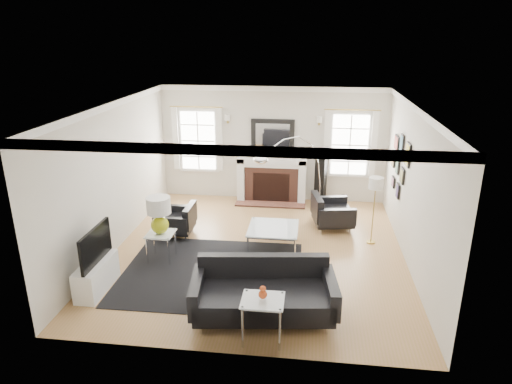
# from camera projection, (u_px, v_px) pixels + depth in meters

# --- Properties ---
(floor) EXTENTS (6.00, 6.00, 0.00)m
(floor) POSITION_uv_depth(u_px,v_px,m) (258.00, 251.00, 8.80)
(floor) COLOR #A97F46
(floor) RESTS_ON ground
(back_wall) EXTENTS (5.50, 0.04, 2.80)m
(back_wall) POSITION_uv_depth(u_px,v_px,m) (273.00, 144.00, 11.15)
(back_wall) COLOR beige
(back_wall) RESTS_ON floor
(front_wall) EXTENTS (5.50, 0.04, 2.80)m
(front_wall) POSITION_uv_depth(u_px,v_px,m) (229.00, 259.00, 5.53)
(front_wall) COLOR beige
(front_wall) RESTS_ON floor
(left_wall) EXTENTS (0.04, 6.00, 2.80)m
(left_wall) POSITION_uv_depth(u_px,v_px,m) (115.00, 177.00, 8.65)
(left_wall) COLOR beige
(left_wall) RESTS_ON floor
(right_wall) EXTENTS (0.04, 6.00, 2.80)m
(right_wall) POSITION_uv_depth(u_px,v_px,m) (413.00, 188.00, 8.02)
(right_wall) COLOR beige
(right_wall) RESTS_ON floor
(ceiling) EXTENTS (5.50, 6.00, 0.02)m
(ceiling) POSITION_uv_depth(u_px,v_px,m) (259.00, 105.00, 7.87)
(ceiling) COLOR white
(ceiling) RESTS_ON back_wall
(crown_molding) EXTENTS (5.50, 6.00, 0.12)m
(crown_molding) POSITION_uv_depth(u_px,v_px,m) (259.00, 109.00, 7.89)
(crown_molding) COLOR white
(crown_molding) RESTS_ON back_wall
(fireplace) EXTENTS (1.70, 0.69, 1.11)m
(fireplace) POSITION_uv_depth(u_px,v_px,m) (272.00, 180.00, 11.23)
(fireplace) COLOR white
(fireplace) RESTS_ON floor
(mantel_mirror) EXTENTS (1.05, 0.07, 0.75)m
(mantel_mirror) POSITION_uv_depth(u_px,v_px,m) (273.00, 135.00, 11.02)
(mantel_mirror) COLOR black
(mantel_mirror) RESTS_ON back_wall
(window_left) EXTENTS (1.24, 0.15, 1.62)m
(window_left) POSITION_uv_depth(u_px,v_px,m) (198.00, 140.00, 11.29)
(window_left) COLOR white
(window_left) RESTS_ON back_wall
(window_right) EXTENTS (1.24, 0.15, 1.62)m
(window_right) POSITION_uv_depth(u_px,v_px,m) (350.00, 145.00, 10.86)
(window_right) COLOR white
(window_right) RESTS_ON back_wall
(gallery_wall) EXTENTS (0.04, 1.73, 1.29)m
(gallery_wall) POSITION_uv_depth(u_px,v_px,m) (399.00, 161.00, 9.19)
(gallery_wall) COLOR black
(gallery_wall) RESTS_ON right_wall
(tv_unit) EXTENTS (0.35, 1.00, 1.09)m
(tv_unit) POSITION_uv_depth(u_px,v_px,m) (96.00, 272.00, 7.38)
(tv_unit) COLOR white
(tv_unit) RESTS_ON floor
(area_rug) EXTENTS (3.13, 2.62, 0.01)m
(area_rug) POSITION_uv_depth(u_px,v_px,m) (212.00, 272.00, 8.01)
(area_rug) COLOR black
(area_rug) RESTS_ON floor
(sofa) EXTENTS (2.19, 1.20, 0.68)m
(sofa) POSITION_uv_depth(u_px,v_px,m) (264.00, 293.00, 6.70)
(sofa) COLOR black
(sofa) RESTS_ON floor
(armchair_left) EXTENTS (0.73, 0.81, 0.54)m
(armchair_left) POSITION_uv_depth(u_px,v_px,m) (178.00, 221.00, 9.42)
(armchair_left) COLOR black
(armchair_left) RESTS_ON floor
(armchair_right) EXTENTS (0.95, 1.03, 0.61)m
(armchair_right) POSITION_uv_depth(u_px,v_px,m) (330.00, 213.00, 9.75)
(armchair_right) COLOR black
(armchair_right) RESTS_ON floor
(coffee_table) EXTENTS (0.95, 0.95, 0.42)m
(coffee_table) POSITION_uv_depth(u_px,v_px,m) (273.00, 229.00, 8.82)
(coffee_table) COLOR silver
(coffee_table) RESTS_ON floor
(side_table_left) EXTENTS (0.48, 0.48, 0.53)m
(side_table_left) POSITION_uv_depth(u_px,v_px,m) (161.00, 238.00, 8.34)
(side_table_left) COLOR silver
(side_table_left) RESTS_ON floor
(nesting_table) EXTENTS (0.57, 0.48, 0.63)m
(nesting_table) POSITION_uv_depth(u_px,v_px,m) (263.00, 308.00, 6.11)
(nesting_table) COLOR silver
(nesting_table) RESTS_ON floor
(gourd_lamp) EXTENTS (0.43, 0.43, 0.69)m
(gourd_lamp) POSITION_uv_depth(u_px,v_px,m) (159.00, 213.00, 8.18)
(gourd_lamp) COLOR #B5BF17
(gourd_lamp) RESTS_ON side_table_left
(orange_vase) EXTENTS (0.12, 0.12, 0.19)m
(orange_vase) POSITION_uv_depth(u_px,v_px,m) (263.00, 293.00, 6.03)
(orange_vase) COLOR #B53F17
(orange_vase) RESTS_ON nesting_table
(arc_floor_lamp) EXTENTS (1.46, 1.35, 2.06)m
(arc_floor_lamp) POSITION_uv_depth(u_px,v_px,m) (292.00, 178.00, 9.53)
(arc_floor_lamp) COLOR white
(arc_floor_lamp) RESTS_ON floor
(stick_floor_lamp) EXTENTS (0.28, 0.28, 1.37)m
(stick_floor_lamp) POSITION_uv_depth(u_px,v_px,m) (376.00, 187.00, 8.76)
(stick_floor_lamp) COLOR #B1913D
(stick_floor_lamp) RESTS_ON floor
(speaker_tower) EXTENTS (0.30, 0.30, 1.19)m
(speaker_tower) POSITION_uv_depth(u_px,v_px,m) (320.00, 182.00, 10.95)
(speaker_tower) COLOR black
(speaker_tower) RESTS_ON floor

